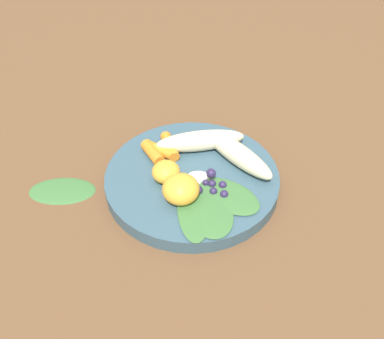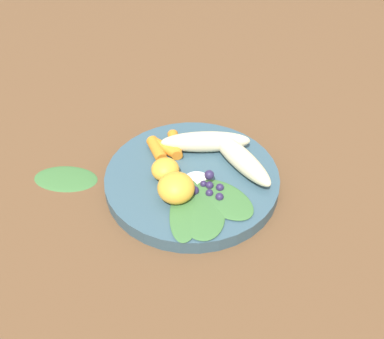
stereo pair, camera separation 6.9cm
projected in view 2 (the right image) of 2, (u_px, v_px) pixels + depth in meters
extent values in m
plane|color=brown|center=(192.00, 185.00, 0.72)|extent=(2.40, 2.40, 0.00)
cylinder|color=#385666|center=(192.00, 180.00, 0.71)|extent=(0.27, 0.27, 0.02)
ellipsoid|color=beige|center=(206.00, 142.00, 0.73)|extent=(0.12, 0.13, 0.03)
ellipsoid|color=beige|center=(240.00, 158.00, 0.70)|extent=(0.07, 0.15, 0.03)
ellipsoid|color=#F4A833|center=(176.00, 188.00, 0.65)|extent=(0.05, 0.05, 0.04)
ellipsoid|color=#F4A833|center=(165.00, 169.00, 0.69)|extent=(0.04, 0.04, 0.03)
cylinder|color=orange|center=(175.00, 145.00, 0.74)|extent=(0.05, 0.06, 0.02)
cylinder|color=orange|center=(165.00, 148.00, 0.73)|extent=(0.02, 0.05, 0.02)
cylinder|color=orange|center=(156.00, 150.00, 0.73)|extent=(0.04, 0.05, 0.02)
sphere|color=#2D234C|center=(194.00, 190.00, 0.66)|extent=(0.01, 0.01, 0.01)
sphere|color=#2D234C|center=(220.00, 197.00, 0.66)|extent=(0.01, 0.01, 0.01)
sphere|color=#2D234C|center=(203.00, 184.00, 0.68)|extent=(0.01, 0.01, 0.01)
sphere|color=#2D234C|center=(209.00, 185.00, 0.67)|extent=(0.01, 0.01, 0.01)
sphere|color=#2D234C|center=(220.00, 188.00, 0.67)|extent=(0.01, 0.01, 0.01)
sphere|color=#2D234C|center=(209.00, 193.00, 0.66)|extent=(0.01, 0.01, 0.01)
sphere|color=#2D234C|center=(209.00, 175.00, 0.67)|extent=(0.01, 0.01, 0.01)
cylinder|color=white|center=(197.00, 181.00, 0.69)|extent=(0.04, 0.04, 0.00)
ellipsoid|color=#3D7038|center=(186.00, 209.00, 0.64)|extent=(0.13, 0.11, 0.00)
ellipsoid|color=#3D7038|center=(202.00, 214.00, 0.64)|extent=(0.11, 0.11, 0.00)
ellipsoid|color=#3D7038|center=(224.00, 199.00, 0.66)|extent=(0.07, 0.10, 0.00)
ellipsoid|color=#3D7038|center=(66.00, 178.00, 0.72)|extent=(0.11, 0.12, 0.01)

